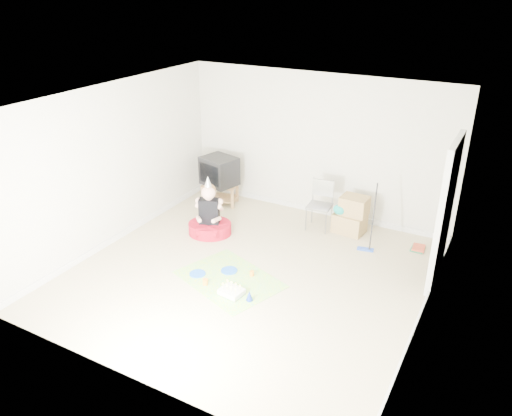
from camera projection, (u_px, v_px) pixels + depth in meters
The scene contains 16 objects.
ground at pixel (249, 273), 7.49m from camera, with size 5.00×5.00×0.00m, color #C0B08A.
doorway_recess at pixel (446, 216), 6.94m from camera, with size 0.02×0.90×2.05m, color black.
tv_stand at pixel (220, 192), 9.72m from camera, with size 0.74×0.57×0.41m.
crt_tv at pixel (219, 171), 9.53m from camera, with size 0.63×0.52×0.54m, color black.
folding_chair at pixel (319, 206), 8.67m from camera, with size 0.43×0.41×0.88m.
cardboard_boxes at pixel (351, 215), 8.59m from camera, with size 0.57×0.45×0.66m.
floor_mop at pixel (367, 236), 8.02m from camera, with size 0.28×0.36×1.07m.
book_pile at pixel (419, 248), 8.13m from camera, with size 0.21×0.27×0.06m.
seated_woman at pixel (210, 221), 8.56m from camera, with size 0.97×0.97×1.07m.
party_mat at pixel (229, 279), 7.34m from camera, with size 1.46×1.06×0.01m, color #F8349D.
birthday_cake at pixel (231, 292), 6.97m from camera, with size 0.35×0.29×0.15m.
blue_plate_near at pixel (229, 270), 7.54m from camera, with size 0.25×0.25×0.01m, color blue.
blue_plate_far at pixel (198, 274), 7.46m from camera, with size 0.24×0.24×0.01m, color blue.
orange_cup_near at pixel (252, 273), 7.41m from camera, with size 0.07×0.07×0.08m, color orange.
orange_cup_far at pixel (205, 282), 7.19m from camera, with size 0.08×0.08×0.09m, color orange.
blue_party_hat at pixel (249, 296), 6.83m from camera, with size 0.10×0.10×0.15m, color #1B3CC1.
Camera 1 is at (3.15, -5.56, 4.04)m, focal length 35.00 mm.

